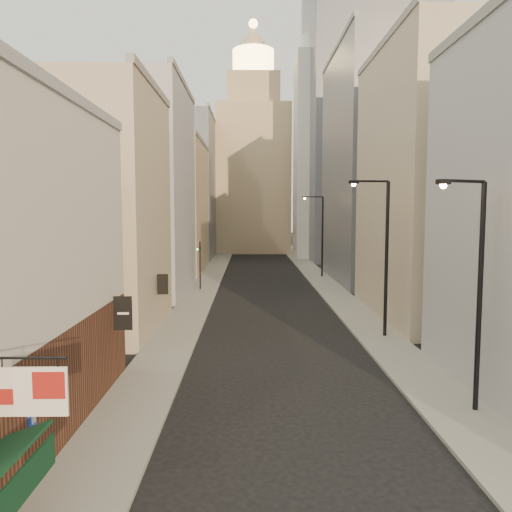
# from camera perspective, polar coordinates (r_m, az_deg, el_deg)

# --- Properties ---
(sidewalk_left) EXTENTS (3.00, 140.00, 0.15)m
(sidewalk_left) POSITION_cam_1_polar(r_m,az_deg,el_deg) (63.27, -5.04, -2.10)
(sidewalk_left) COLOR gray
(sidewalk_left) RESTS_ON ground
(sidewalk_right) EXTENTS (3.00, 140.00, 0.15)m
(sidewalk_right) POSITION_cam_1_polar(r_m,az_deg,el_deg) (63.63, 6.72, -2.07)
(sidewalk_right) COLOR gray
(sidewalk_right) RESTS_ON ground
(left_bldg_beige) EXTENTS (8.00, 12.00, 16.00)m
(left_bldg_beige) POSITION_cam_1_polar(r_m,az_deg,el_deg) (35.12, -17.78, 4.82)
(left_bldg_beige) COLOR tan
(left_bldg_beige) RESTS_ON ground
(left_bldg_grey) EXTENTS (8.00, 16.00, 20.00)m
(left_bldg_grey) POSITION_cam_1_polar(r_m,az_deg,el_deg) (50.67, -12.51, 7.24)
(left_bldg_grey) COLOR #A3A3A9
(left_bldg_grey) RESTS_ON ground
(left_bldg_tan) EXTENTS (8.00, 18.00, 17.00)m
(left_bldg_tan) POSITION_cam_1_polar(r_m,az_deg,el_deg) (68.36, -9.41, 5.47)
(left_bldg_tan) COLOR tan
(left_bldg_tan) RESTS_ON ground
(left_bldg_wingrid) EXTENTS (8.00, 20.00, 24.00)m
(left_bldg_wingrid) POSITION_cam_1_polar(r_m,az_deg,el_deg) (88.27, -7.47, 7.69)
(left_bldg_wingrid) COLOR gray
(left_bldg_wingrid) RESTS_ON ground
(right_bldg_beige) EXTENTS (8.00, 16.00, 20.00)m
(right_bldg_beige) POSITION_cam_1_polar(r_m,az_deg,el_deg) (40.06, 19.51, 7.65)
(right_bldg_beige) COLOR tan
(right_bldg_beige) RESTS_ON ground
(right_bldg_wingrid) EXTENTS (8.00, 20.00, 26.00)m
(right_bldg_wingrid) POSITION_cam_1_polar(r_m,az_deg,el_deg) (59.41, 12.84, 9.81)
(right_bldg_wingrid) COLOR gray
(right_bldg_wingrid) RESTS_ON ground
(highrise) EXTENTS (21.00, 23.00, 51.20)m
(highrise) POSITION_cam_1_polar(r_m,az_deg,el_deg) (89.57, 12.53, 16.38)
(highrise) COLOR gray
(highrise) RESTS_ON ground
(clock_tower) EXTENTS (14.00, 14.00, 44.90)m
(clock_tower) POSITION_cam_1_polar(r_m,az_deg,el_deg) (100.04, -0.31, 10.67)
(clock_tower) COLOR tan
(clock_tower) RESTS_ON ground
(white_tower) EXTENTS (8.00, 8.00, 41.50)m
(white_tower) POSITION_cam_1_polar(r_m,az_deg,el_deg) (87.03, 7.19, 12.09)
(white_tower) COLOR silver
(white_tower) RESTS_ON ground
(streetlamp_near) EXTENTS (2.29, 1.10, 9.24)m
(streetlamp_near) POSITION_cam_1_polar(r_m,az_deg,el_deg) (21.22, 23.81, -2.81)
(streetlamp_near) COLOR black
(streetlamp_near) RESTS_ON ground
(streetlamp_mid) EXTENTS (2.61, 0.44, 9.96)m
(streetlamp_mid) POSITION_cam_1_polar(r_m,az_deg,el_deg) (32.26, 14.28, 0.79)
(streetlamp_mid) COLOR black
(streetlamp_mid) RESTS_ON ground
(streetlamp_far) EXTENTS (2.57, 0.53, 9.82)m
(streetlamp_far) POSITION_cam_1_polar(r_m,az_deg,el_deg) (60.66, 7.37, 2.81)
(streetlamp_far) COLOR black
(streetlamp_far) RESTS_ON ground
(traffic_light_left) EXTENTS (0.56, 0.45, 5.00)m
(traffic_light_left) POSITION_cam_1_polar(r_m,az_deg,el_deg) (50.65, -6.42, 0.16)
(traffic_light_left) COLOR black
(traffic_light_left) RESTS_ON ground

